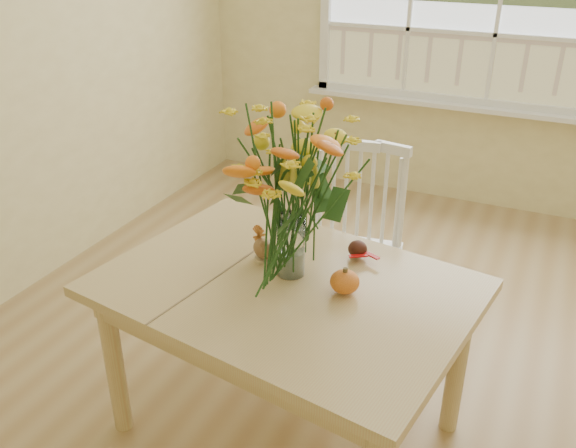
% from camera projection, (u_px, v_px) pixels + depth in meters
% --- Properties ---
extents(floor, '(4.00, 4.50, 0.01)m').
position_uv_depth(floor, '(375.00, 410.00, 2.50)').
color(floor, '#A3804F').
rests_on(floor, ground).
extents(wall_back, '(4.00, 0.02, 2.70)m').
position_uv_depth(wall_back, '(501.00, 0.00, 3.71)').
color(wall_back, beige).
rests_on(wall_back, floor).
extents(dining_table, '(1.37, 1.08, 0.67)m').
position_uv_depth(dining_table, '(286.00, 305.00, 2.15)').
color(dining_table, tan).
rests_on(dining_table, floor).
extents(windsor_chair, '(0.48, 0.47, 0.92)m').
position_uv_depth(windsor_chair, '(353.00, 238.00, 2.72)').
color(windsor_chair, white).
rests_on(windsor_chair, floor).
extents(flower_vase, '(0.47, 0.47, 0.56)m').
position_uv_depth(flower_vase, '(291.00, 187.00, 2.02)').
color(flower_vase, white).
rests_on(flower_vase, dining_table).
extents(pumpkin, '(0.10, 0.10, 0.08)m').
position_uv_depth(pumpkin, '(345.00, 283.00, 2.04)').
color(pumpkin, '#CA5C17').
rests_on(pumpkin, dining_table).
extents(turkey_figurine, '(0.11, 0.10, 0.12)m').
position_uv_depth(turkey_figurine, '(264.00, 249.00, 2.23)').
color(turkey_figurine, '#CCB78C').
rests_on(turkey_figurine, dining_table).
extents(dark_gourd, '(0.12, 0.07, 0.06)m').
position_uv_depth(dark_gourd, '(357.00, 250.00, 2.26)').
color(dark_gourd, '#38160F').
rests_on(dark_gourd, dining_table).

